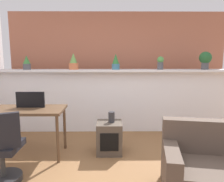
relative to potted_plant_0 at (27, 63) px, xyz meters
name	(u,v)px	position (x,y,z in m)	size (l,w,h in m)	color
divider_wall	(118,101)	(1.81, 0.06, -0.79)	(4.77, 0.16, 1.24)	white
plant_shelf	(118,70)	(1.81, 0.02, -0.15)	(4.77, 0.35, 0.04)	white
brick_wall_behind	(117,69)	(1.81, 0.66, -0.16)	(4.77, 0.10, 2.50)	#AD664C
potted_plant_0	(27,63)	(0.00, 0.00, 0.00)	(0.15, 0.15, 0.27)	#4C4C51
potted_plant_1	(73,62)	(0.91, 0.05, 0.01)	(0.19, 0.19, 0.33)	#C66B42
potted_plant_2	(116,62)	(1.76, 0.01, 0.01)	(0.15, 0.15, 0.31)	#386B84
potted_plant_3	(160,63)	(2.64, 0.00, 0.00)	(0.13, 0.13, 0.26)	#4C4C51
potted_plant_4	(205,59)	(3.53, 0.00, 0.07)	(0.24, 0.24, 0.35)	#4C4C51
desk	(28,114)	(0.38, -1.10, -0.74)	(1.10, 0.60, 0.75)	brown
tv_monitor	(30,100)	(0.41, -1.02, -0.54)	(0.44, 0.04, 0.25)	black
office_chair	(2,153)	(0.34, -1.89, -1.02)	(0.51, 0.52, 0.91)	#262628
side_cube_shelf	(109,138)	(1.63, -1.02, -1.16)	(0.40, 0.41, 0.50)	#4C4238
vase_on_shelf	(112,117)	(1.66, -1.00, -0.82)	(0.10, 0.10, 0.17)	#2D2D33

